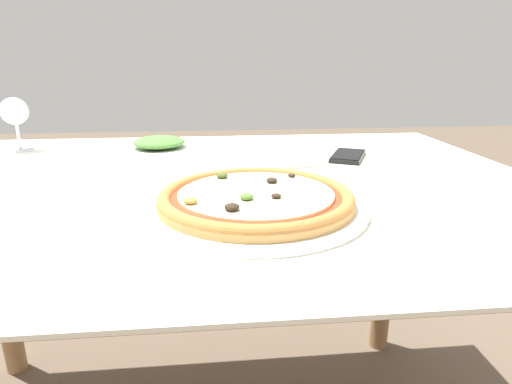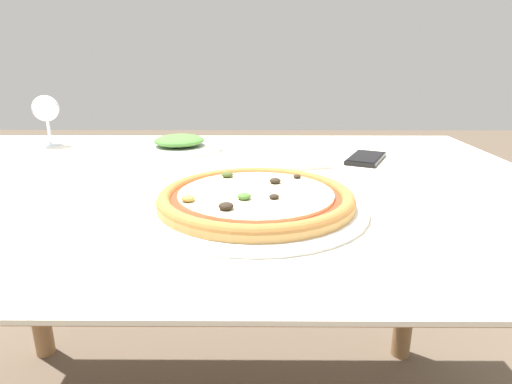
# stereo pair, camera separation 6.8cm
# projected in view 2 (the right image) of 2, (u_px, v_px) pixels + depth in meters

# --- Properties ---
(dining_table) EXTENTS (1.42, 0.98, 0.72)m
(dining_table) POSITION_uv_depth(u_px,v_px,m) (201.00, 215.00, 0.89)
(dining_table) COLOR #997047
(dining_table) RESTS_ON ground_plane
(pizza_plate) EXTENTS (0.36, 0.36, 0.04)m
(pizza_plate) POSITION_uv_depth(u_px,v_px,m) (256.00, 200.00, 0.69)
(pizza_plate) COLOR white
(pizza_plate) RESTS_ON dining_table
(wine_glass_far_left) EXTENTS (0.07, 0.07, 0.14)m
(wine_glass_far_left) POSITION_uv_depth(u_px,v_px,m) (46.00, 110.00, 1.16)
(wine_glass_far_left) COLOR silver
(wine_glass_far_left) RESTS_ON dining_table
(cell_phone) EXTENTS (0.13, 0.16, 0.01)m
(cell_phone) POSITION_uv_depth(u_px,v_px,m) (366.00, 158.00, 1.02)
(cell_phone) COLOR black
(cell_phone) RESTS_ON dining_table
(side_plate) EXTENTS (0.23, 0.23, 0.04)m
(side_plate) POSITION_uv_depth(u_px,v_px,m) (179.00, 144.00, 1.13)
(side_plate) COLOR white
(side_plate) RESTS_ON dining_table
(napkin_folded) EXTENTS (0.17, 0.15, 0.01)m
(napkin_folded) POSITION_uv_depth(u_px,v_px,m) (291.00, 163.00, 0.97)
(napkin_folded) COLOR silver
(napkin_folded) RESTS_ON dining_table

